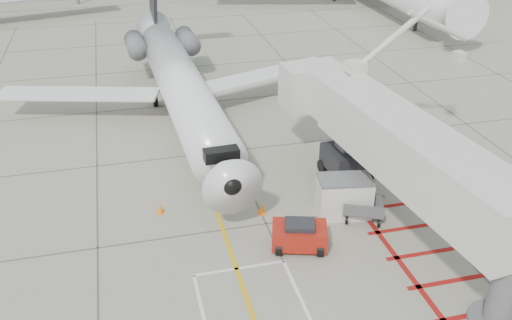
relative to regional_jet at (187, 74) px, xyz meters
name	(u,v)px	position (x,y,z in m)	size (l,w,h in m)	color
ground_plane	(290,276)	(2.13, -14.90, -4.08)	(260.00, 260.00, 0.00)	gray
regional_jet	(187,74)	(0.00, 0.00, 0.00)	(24.67, 31.11, 8.15)	white
jet_bridge	(413,166)	(8.26, -13.26, -0.39)	(8.73, 18.43, 7.37)	silver
pushback_tug	(299,234)	(3.11, -13.08, -3.36)	(2.47, 1.55, 1.44)	#A51B0F
baggage_cart	(363,210)	(6.84, -11.74, -3.46)	(1.95, 1.23, 1.23)	#504F53
ground_power_unit	(344,197)	(6.10, -11.00, -3.05)	(2.60, 1.51, 2.06)	silver
cone_nose	(160,209)	(-2.78, -8.68, -3.82)	(0.37, 0.37, 0.51)	orange
cone_side	(262,209)	(2.17, -9.96, -3.79)	(0.41, 0.41, 0.57)	orange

